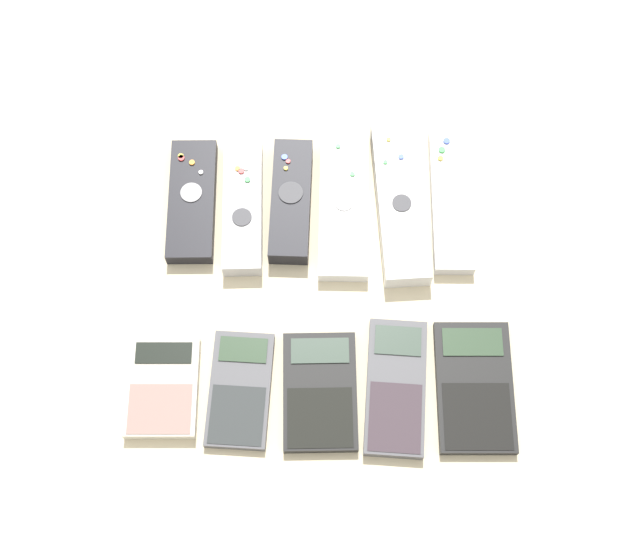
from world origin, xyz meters
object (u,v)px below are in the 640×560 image
object	(u,v)px
calculator_1	(239,389)
remote_0	(193,200)
remote_4	(400,202)
calculator_0	(162,387)
remote_5	(451,202)
remote_3	(344,203)
calculator_2	(318,391)
remote_2	(291,201)
remote_1	(243,207)
calculator_3	(395,388)
calculator_4	(474,388)

from	to	relation	value
calculator_1	remote_0	bearing A→B (deg)	109.18
remote_4	calculator_0	bearing A→B (deg)	-143.38
calculator_1	remote_5	bearing A→B (deg)	46.80
remote_5	remote_3	bearing A→B (deg)	-178.26
calculator_2	remote_2	bearing A→B (deg)	97.18
remote_1	calculator_0	world-z (taller)	remote_1
calculator_2	calculator_3	world-z (taller)	calculator_3
remote_0	calculator_2	distance (m)	0.29
remote_1	calculator_1	distance (m)	0.23
remote_4	calculator_3	xyz separation A→B (m)	(-0.01, -0.23, -0.01)
remote_1	calculator_1	world-z (taller)	remote_1
remote_4	calculator_2	size ratio (longest dim) A/B	1.58
remote_1	calculator_2	size ratio (longest dim) A/B	1.26
remote_4	remote_5	distance (m)	0.06
calculator_0	calculator_3	size ratio (longest dim) A/B	0.71
calculator_4	calculator_1	bearing A→B (deg)	-179.41
calculator_0	remote_3	bearing A→B (deg)	48.46
remote_2	calculator_3	xyz separation A→B (m)	(0.12, -0.24, -0.01)
calculator_0	remote_5	bearing A→B (deg)	34.96
remote_1	calculator_3	world-z (taller)	remote_1
remote_5	calculator_3	bearing A→B (deg)	-107.25
calculator_0	calculator_1	world-z (taller)	calculator_0
remote_3	remote_5	size ratio (longest dim) A/B	1.07
remote_2	remote_4	size ratio (longest dim) A/B	0.74
remote_1	calculator_4	world-z (taller)	remote_1
remote_0	calculator_3	bearing A→B (deg)	-44.50
remote_3	calculator_3	bearing A→B (deg)	-75.16
calculator_2	calculator_4	xyz separation A→B (m)	(0.18, 0.01, -0.00)
remote_3	remote_1	bearing A→B (deg)	-175.57
remote_5	remote_4	bearing A→B (deg)	-176.92
remote_2	calculator_1	distance (m)	0.24
remote_0	remote_2	size ratio (longest dim) A/B	1.00
remote_5	calculator_2	distance (m)	0.29
remote_4	remote_2	bearing A→B (deg)	175.99
remote_0	calculator_4	distance (m)	0.41
calculator_1	calculator_2	world-z (taller)	calculator_2
remote_4	calculator_0	distance (m)	0.36
remote_4	calculator_4	world-z (taller)	remote_4
calculator_1	calculator_4	distance (m)	0.27
remote_0	remote_1	xyz separation A→B (m)	(0.06, -0.01, 0.00)
remote_1	calculator_4	distance (m)	0.35
remote_4	calculator_4	bearing A→B (deg)	-74.97
remote_2	remote_5	distance (m)	0.20
calculator_0	calculator_4	xyz separation A→B (m)	(0.36, 0.00, -0.00)
remote_0	remote_1	world-z (taller)	remote_1
remote_1	calculator_4	xyz separation A→B (m)	(0.27, -0.23, -0.01)
remote_3	calculator_2	bearing A→B (deg)	-96.40
remote_1	remote_5	xyz separation A→B (m)	(0.26, 0.01, -0.00)
remote_1	remote_5	size ratio (longest dim) A/B	0.92
remote_2	calculator_4	size ratio (longest dim) A/B	1.05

